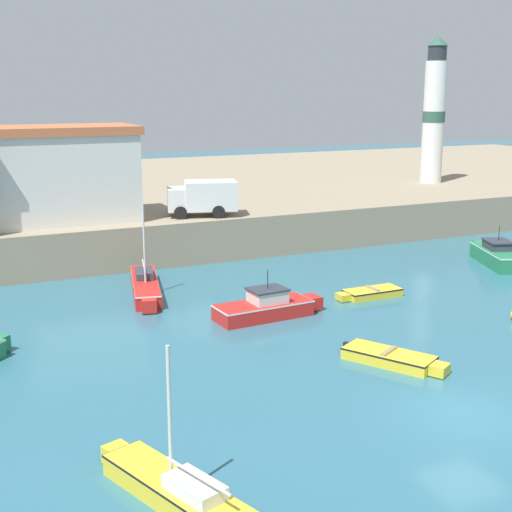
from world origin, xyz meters
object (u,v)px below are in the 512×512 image
(dinghy_yellow_4, at_px, (392,358))
(motorboat_green_7, at_px, (498,255))
(truck_on_quay, at_px, (203,197))
(sailboat_red_3, at_px, (145,285))
(lighthouse, at_px, (434,113))
(harbor_shed_mid_row, at_px, (60,174))
(motorboat_red_6, at_px, (267,307))
(sailboat_yellow_0, at_px, (180,492))
(dinghy_yellow_5, at_px, (370,293))

(dinghy_yellow_4, relative_size, motorboat_green_7, 0.72)
(dinghy_yellow_4, relative_size, truck_on_quay, 0.88)
(sailboat_red_3, height_order, dinghy_yellow_4, sailboat_red_3)
(motorboat_green_7, bearing_deg, lighthouse, 64.36)
(harbor_shed_mid_row, height_order, truck_on_quay, harbor_shed_mid_row)
(motorboat_red_6, bearing_deg, sailboat_red_3, 122.85)
(harbor_shed_mid_row, relative_size, truck_on_quay, 1.93)
(motorboat_red_6, xyz_separation_m, harbor_shed_mid_row, (-6.62, 14.72, 5.03))
(sailboat_yellow_0, height_order, harbor_shed_mid_row, harbor_shed_mid_row)
(sailboat_red_3, height_order, motorboat_green_7, sailboat_red_3)
(lighthouse, height_order, harbor_shed_mid_row, lighthouse)
(motorboat_red_6, height_order, lighthouse, lighthouse)
(motorboat_red_6, bearing_deg, sailboat_yellow_0, -124.11)
(sailboat_yellow_0, xyz_separation_m, dinghy_yellow_5, (15.17, 13.80, -0.16))
(dinghy_yellow_5, bearing_deg, sailboat_red_3, 151.88)
(sailboat_red_3, relative_size, motorboat_red_6, 1.29)
(sailboat_yellow_0, distance_m, dinghy_yellow_4, 12.13)
(motorboat_green_7, bearing_deg, sailboat_red_3, 172.30)
(harbor_shed_mid_row, bearing_deg, sailboat_yellow_0, -94.60)
(truck_on_quay, bearing_deg, dinghy_yellow_4, -89.75)
(motorboat_red_6, xyz_separation_m, motorboat_green_7, (17.37, 3.36, 0.08))
(sailboat_yellow_0, distance_m, lighthouse, 48.32)
(dinghy_yellow_5, distance_m, motorboat_red_6, 6.36)
(sailboat_yellow_0, relative_size, dinghy_yellow_5, 1.69)
(motorboat_red_6, bearing_deg, dinghy_yellow_4, -75.92)
(dinghy_yellow_5, height_order, motorboat_green_7, motorboat_green_7)
(motorboat_green_7, bearing_deg, dinghy_yellow_4, -145.39)
(dinghy_yellow_4, xyz_separation_m, truck_on_quay, (-0.09, 20.19, 3.62))
(sailboat_yellow_0, relative_size, truck_on_quay, 1.28)
(sailboat_red_3, distance_m, harbor_shed_mid_row, 10.20)
(motorboat_green_7, bearing_deg, truck_on_quay, 148.76)
(sailboat_yellow_0, distance_m, motorboat_green_7, 30.95)
(harbor_shed_mid_row, distance_m, truck_on_quay, 8.75)
(truck_on_quay, bearing_deg, sailboat_red_3, -131.40)
(harbor_shed_mid_row, bearing_deg, truck_on_quay, -12.69)
(motorboat_red_6, relative_size, truck_on_quay, 1.16)
(harbor_shed_mid_row, bearing_deg, lighthouse, 9.46)
(harbor_shed_mid_row, bearing_deg, motorboat_green_7, -25.33)
(motorboat_green_7, distance_m, lighthouse, 20.13)
(dinghy_yellow_4, bearing_deg, sailboat_red_3, 113.39)
(dinghy_yellow_4, xyz_separation_m, dinghy_yellow_5, (4.47, 8.08, -0.03))
(sailboat_yellow_0, bearing_deg, harbor_shed_mid_row, 85.40)
(sailboat_red_3, relative_size, lighthouse, 0.58)
(motorboat_red_6, bearing_deg, motorboat_green_7, 10.96)
(dinghy_yellow_4, bearing_deg, truck_on_quay, 90.25)
(sailboat_red_3, relative_size, harbor_shed_mid_row, 0.77)
(sailboat_yellow_0, xyz_separation_m, lighthouse, (34.24, 33.13, 8.11))
(lighthouse, relative_size, harbor_shed_mid_row, 1.33)
(dinghy_yellow_4, relative_size, motorboat_red_6, 0.76)
(sailboat_yellow_0, height_order, sailboat_red_3, sailboat_red_3)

